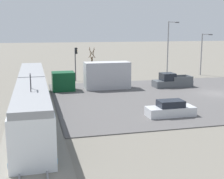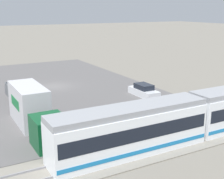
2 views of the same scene
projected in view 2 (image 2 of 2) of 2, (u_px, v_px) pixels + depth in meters
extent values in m
plane|color=slate|center=(55.00, 87.00, 42.12)|extent=(320.00, 320.00, 0.00)
cube|color=#565454|center=(55.00, 86.00, 42.11)|extent=(23.07, 39.31, 0.08)
cube|color=gray|center=(149.00, 148.00, 23.63)|extent=(59.63, 4.40, 0.08)
cube|color=gray|center=(144.00, 143.00, 24.22)|extent=(58.44, 0.10, 0.14)
cube|color=gray|center=(155.00, 150.00, 23.00)|extent=(58.44, 0.10, 0.14)
cube|color=white|center=(130.00, 133.00, 22.43)|extent=(12.19, 2.60, 3.07)
cube|color=black|center=(130.00, 128.00, 22.34)|extent=(11.82, 2.63, 1.02)
cube|color=#1970AD|center=(130.00, 145.00, 22.68)|extent=(12.06, 2.64, 0.29)
cube|color=gray|center=(131.00, 109.00, 21.99)|extent=(12.19, 2.39, 0.44)
cube|color=#0C4723|center=(49.00, 132.00, 23.50)|extent=(2.41, 2.79, 2.39)
cube|color=#B2B2B7|center=(29.00, 105.00, 28.24)|extent=(2.41, 5.94, 3.51)
cube|color=#196B38|center=(15.00, 103.00, 27.58)|extent=(0.02, 2.97, 0.88)
cube|color=#4C5156|center=(18.00, 94.00, 36.59)|extent=(2.10, 5.24, 0.92)
cube|color=black|center=(19.00, 87.00, 35.72)|extent=(1.93, 1.78, 1.00)
cube|color=#4C5156|center=(8.00, 87.00, 36.88)|extent=(0.13, 2.62, 0.54)
cube|color=#4C5156|center=(24.00, 85.00, 37.78)|extent=(0.13, 2.62, 0.54)
cube|color=#4C5156|center=(13.00, 84.00, 38.53)|extent=(1.93, 0.21, 0.54)
cube|color=red|center=(7.00, 88.00, 38.33)|extent=(0.14, 0.04, 0.18)
cube|color=silver|center=(144.00, 92.00, 37.46)|extent=(1.74, 4.41, 0.83)
cube|color=black|center=(144.00, 87.00, 37.27)|extent=(1.49, 2.30, 0.61)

